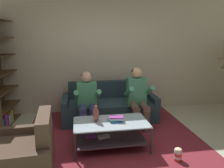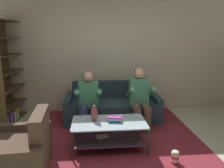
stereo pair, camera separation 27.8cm
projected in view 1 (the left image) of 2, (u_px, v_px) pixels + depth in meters
ground at (121, 164)px, 3.17m from camera, size 16.80×16.80×0.00m
back_partition at (101, 52)px, 5.22m from camera, size 8.40×0.12×2.90m
couch at (109, 107)px, 4.86m from camera, size 2.03×0.88×0.80m
person_seated_left at (87, 99)px, 4.20m from camera, size 0.50×0.58×1.15m
person_seated_right at (138, 96)px, 4.36m from camera, size 0.50×0.58×1.20m
coffee_table at (110, 130)px, 3.58m from camera, size 1.20×0.66×0.46m
area_rug at (111, 133)px, 4.16m from camera, size 3.13×3.25×0.01m
vase at (96, 114)px, 3.53m from camera, size 0.10×0.10×0.27m
book_stack at (116, 119)px, 3.55m from camera, size 0.25×0.18×0.08m
armchair at (20, 158)px, 2.84m from camera, size 0.95×0.99×0.85m
popcorn_tub at (178, 155)px, 3.24m from camera, size 0.11×0.11×0.21m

